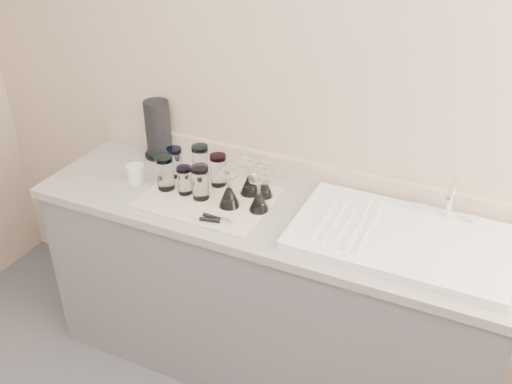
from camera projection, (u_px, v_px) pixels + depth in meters
The scene contains 17 objects.
room_envelope at pixel (26, 225), 1.12m from camera, with size 3.54×3.50×2.52m.
counter_unit at pixel (268, 291), 2.62m from camera, with size 2.06×0.62×0.90m.
sink_unit at pixel (401, 237), 2.18m from camera, with size 0.82×0.50×0.22m.
dish_towel at pixel (209, 197), 2.46m from camera, with size 0.55×0.42×0.01m, color silver.
tumbler_teal at pixel (175, 162), 2.59m from camera, with size 0.07×0.07×0.14m.
tumbler_cyan at pixel (200, 161), 2.58m from camera, with size 0.08×0.08×0.15m.
tumbler_purple at pixel (218, 170), 2.52m from camera, with size 0.07×0.07×0.15m.
tumbler_magenta at pixel (165, 172), 2.49m from camera, with size 0.08×0.08×0.16m.
tumbler_blue at pixel (184, 180), 2.46m from camera, with size 0.06×0.06×0.13m.
tumbler_lavender at pixel (200, 182), 2.42m from camera, with size 0.08×0.08×0.15m.
goblet_back_left at pixel (250, 182), 2.46m from camera, with size 0.09×0.09×0.16m.
goblet_back_right at pixel (265, 187), 2.45m from camera, with size 0.08×0.08×0.14m.
goblet_front_left at pixel (229, 194), 2.37m from camera, with size 0.09×0.09×0.16m.
goblet_front_right at pixel (259, 199), 2.35m from camera, with size 0.08×0.08×0.15m.
can_opener at pixel (218, 220), 2.29m from camera, with size 0.14×0.05×0.02m.
white_mug at pixel (135, 173), 2.57m from camera, with size 0.12×0.10×0.08m.
paper_towel_roll at pixel (158, 130), 2.75m from camera, with size 0.15×0.15×0.28m.
Camera 1 is at (0.81, -0.65, 2.19)m, focal length 40.00 mm.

